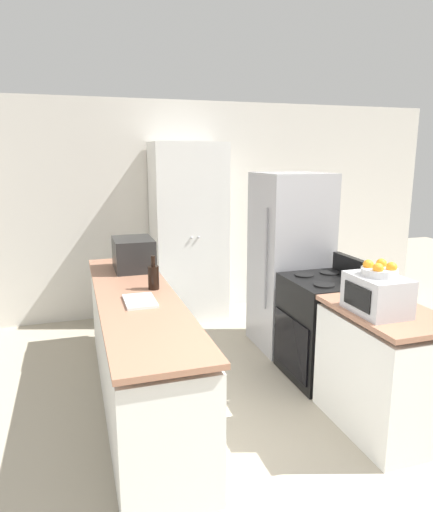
# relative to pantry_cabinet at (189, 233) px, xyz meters

# --- Properties ---
(ground_plane) EXTENTS (14.00, 14.00, 0.00)m
(ground_plane) POSITION_rel_pantry_cabinet_xyz_m (-0.06, -3.24, -1.05)
(ground_plane) COLOR #A89E89
(wall_back) EXTENTS (7.00, 0.06, 2.60)m
(wall_back) POSITION_rel_pantry_cabinet_xyz_m (-0.06, 0.34, 0.25)
(wall_back) COLOR silver
(wall_back) RESTS_ON ground_plane
(counter_left) EXTENTS (0.60, 2.70, 0.90)m
(counter_left) POSITION_rel_pantry_cabinet_xyz_m (-0.87, -1.79, -0.62)
(counter_left) COLOR silver
(counter_left) RESTS_ON ground_plane
(counter_right) EXTENTS (0.60, 0.92, 0.90)m
(counter_right) POSITION_rel_pantry_cabinet_xyz_m (0.75, -2.68, -0.62)
(counter_right) COLOR silver
(counter_right) RESTS_ON ground_plane
(pantry_cabinet) EXTENTS (0.84, 0.60, 2.10)m
(pantry_cabinet) POSITION_rel_pantry_cabinet_xyz_m (0.00, 0.00, 0.00)
(pantry_cabinet) COLOR white
(pantry_cabinet) RESTS_ON ground_plane
(stove) EXTENTS (0.66, 0.71, 1.06)m
(stove) POSITION_rel_pantry_cabinet_xyz_m (0.77, -1.84, -0.59)
(stove) COLOR black
(stove) RESTS_ON ground_plane
(refrigerator) EXTENTS (0.69, 0.69, 1.79)m
(refrigerator) POSITION_rel_pantry_cabinet_xyz_m (0.78, -1.10, -0.16)
(refrigerator) COLOR #A3A3A8
(refrigerator) RESTS_ON ground_plane
(microwave) EXTENTS (0.36, 0.46, 0.30)m
(microwave) POSITION_rel_pantry_cabinet_xyz_m (-0.78, -0.98, 0.00)
(microwave) COLOR black
(microwave) RESTS_ON counter_left
(wine_bottle) EXTENTS (0.09, 0.09, 0.27)m
(wine_bottle) POSITION_rel_pantry_cabinet_xyz_m (-0.72, -1.68, -0.05)
(wine_bottle) COLOR black
(wine_bottle) RESTS_ON counter_left
(toaster_oven) EXTENTS (0.31, 0.41, 0.26)m
(toaster_oven) POSITION_rel_pantry_cabinet_xyz_m (0.63, -2.70, -0.02)
(toaster_oven) COLOR #B2B2B7
(toaster_oven) RESTS_ON counter_right
(fruit_bowl) EXTENTS (0.24, 0.24, 0.10)m
(fruit_bowl) POSITION_rel_pantry_cabinet_xyz_m (0.64, -2.69, 0.15)
(fruit_bowl) COLOR silver
(fruit_bowl) RESTS_ON toaster_oven
(cutting_board) EXTENTS (0.22, 0.34, 0.02)m
(cutting_board) POSITION_rel_pantry_cabinet_xyz_m (-0.87, -1.99, -0.14)
(cutting_board) COLOR silver
(cutting_board) RESTS_ON counter_left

